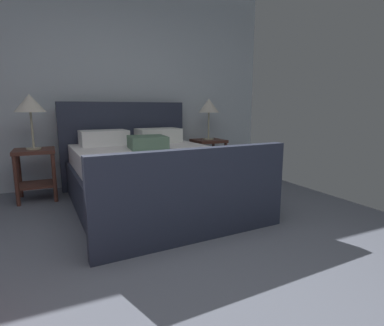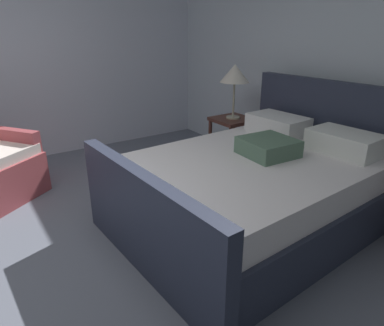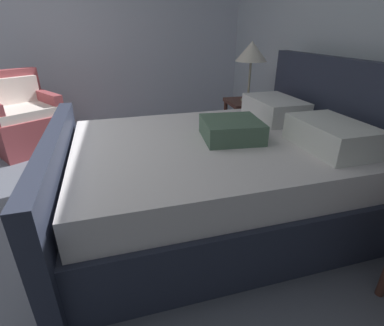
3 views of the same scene
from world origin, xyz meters
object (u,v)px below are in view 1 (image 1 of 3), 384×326
Objects in this scene: nightstand_right at (208,152)px; table_lamp_right at (209,107)px; nightstand_left at (36,166)px; table_lamp_left at (30,104)px; bed at (150,174)px.

table_lamp_right reaches higher than nightstand_right.
nightstand_right is 1.00× the size of nightstand_left.
table_lamp_left is at bearing -177.07° from nightstand_right.
nightstand_right is 0.99× the size of table_lamp_right.
bed is 3.76× the size of nightstand_right.
table_lamp_left is at bearing 180.00° from nightstand_left.
bed is at bearing -31.74° from table_lamp_left.
table_lamp_left reaches higher than bed.
nightstand_right is at bearing 35.68° from bed.
table_lamp_right is at bearing 2.93° from table_lamp_left.
bed is 3.61× the size of table_lamp_left.
bed reaches higher than nightstand_right.
table_lamp_left is (-2.34, -0.12, 0.02)m from table_lamp_right.
table_lamp_left reaches higher than nightstand_right.
nightstand_left is 0.71m from table_lamp_left.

